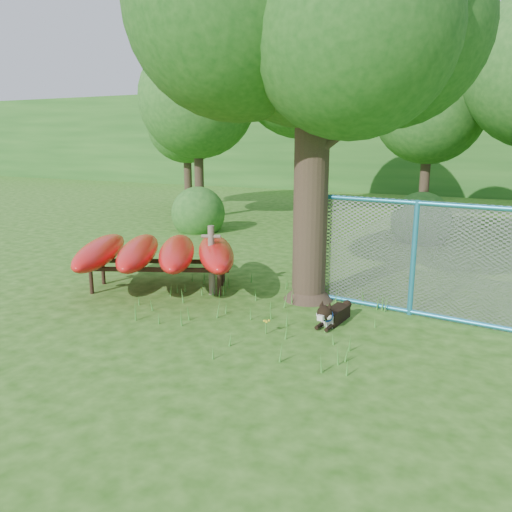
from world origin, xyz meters
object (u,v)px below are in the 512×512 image
at_px(husky_dog, 332,315).
at_px(fence_section, 413,259).
at_px(kayak_rack, 158,252).
at_px(oak_tree, 313,1).

distance_m(husky_dog, fence_section, 1.75).
bearing_deg(kayak_rack, oak_tree, -8.88).
relative_size(kayak_rack, husky_dog, 3.98).
relative_size(oak_tree, fence_section, 2.31).
xyz_separation_m(kayak_rack, fence_section, (4.93, 0.70, 0.23)).
xyz_separation_m(oak_tree, fence_section, (1.98, -0.05, -4.33)).
distance_m(oak_tree, fence_section, 4.76).
relative_size(husky_dog, fence_section, 0.31).
distance_m(kayak_rack, husky_dog, 3.90).
height_order(husky_dog, fence_section, fence_section).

